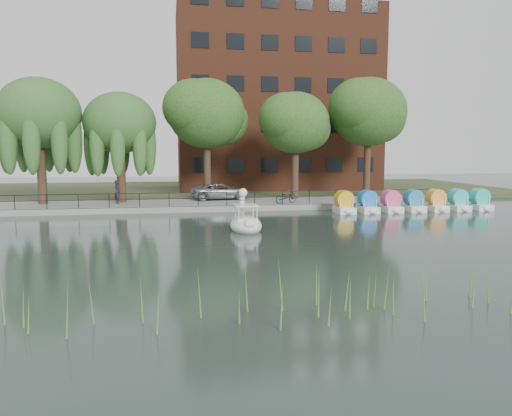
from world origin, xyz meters
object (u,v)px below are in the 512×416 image
object	(u,v)px
bicycle	(286,196)
pedestrian	(117,190)
swan_boat	(246,222)
minivan	(221,190)

from	to	relation	value
bicycle	pedestrian	xyz separation A→B (m)	(-12.16, 1.74, 0.49)
pedestrian	swan_boat	world-z (taller)	pedestrian
bicycle	swan_boat	world-z (taller)	swan_boat
minivan	bicycle	distance (m)	5.69
pedestrian	swan_boat	xyz separation A→B (m)	(7.76, -11.13, -0.90)
bicycle	minivan	bearing A→B (deg)	32.63
pedestrian	swan_boat	size ratio (longest dim) A/B	0.72
swan_boat	minivan	bearing A→B (deg)	88.55
pedestrian	swan_boat	bearing A→B (deg)	-174.03
minivan	bicycle	size ratio (longest dim) A/B	3.07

